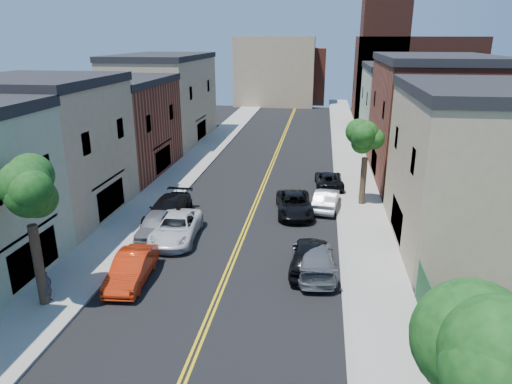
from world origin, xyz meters
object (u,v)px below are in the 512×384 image
at_px(black_car_left, 168,209).
at_px(pedestrian_left, 47,287).
at_px(grey_car_left, 155,225).
at_px(black_car_right, 310,256).
at_px(silver_car_right, 326,199).
at_px(dark_car_right_far, 329,180).
at_px(pedestrian_right, 436,362).
at_px(black_suv_lane, 294,204).
at_px(white_pickup, 176,228).
at_px(grey_car_right, 314,259).
at_px(red_sedan, 132,268).

height_order(black_car_left, pedestrian_left, pedestrian_left).
xyz_separation_m(grey_car_left, black_car_left, (0.00, 2.61, 0.05)).
relative_size(black_car_right, silver_car_right, 1.08).
distance_m(dark_car_right_far, pedestrian_right, 23.19).
bearing_deg(black_suv_lane, silver_car_right, 22.87).
xyz_separation_m(silver_car_right, dark_car_right_far, (0.23, 5.17, -0.07)).
bearing_deg(black_car_left, white_pickup, -60.74).
xyz_separation_m(white_pickup, black_car_right, (8.34, -2.86, 0.06)).
relative_size(white_pickup, grey_car_right, 1.05).
distance_m(grey_car_left, dark_car_right_far, 15.95).
bearing_deg(pedestrian_left, pedestrian_right, -95.77).
height_order(grey_car_right, silver_car_right, grey_car_right).
distance_m(black_suv_lane, pedestrian_left, 17.18).
bearing_deg(red_sedan, black_suv_lane, 50.21).
bearing_deg(dark_car_right_far, pedestrian_right, 95.39).
xyz_separation_m(grey_car_right, silver_car_right, (0.69, 9.75, -0.03)).
bearing_deg(pedestrian_left, grey_car_left, -10.69).
bearing_deg(black_suv_lane, red_sedan, -133.16).
height_order(dark_car_right_far, pedestrian_left, pedestrian_left).
bearing_deg(dark_car_right_far, black_car_left, 35.58).
bearing_deg(dark_car_right_far, silver_car_right, 83.89).
distance_m(grey_car_right, pedestrian_left, 13.29).
bearing_deg(silver_car_right, black_suv_lane, 37.46).
bearing_deg(white_pickup, grey_car_left, 163.32).
bearing_deg(black_suv_lane, black_car_right, -88.53).
height_order(black_suv_lane, pedestrian_left, pedestrian_left).
bearing_deg(white_pickup, silver_car_right, 32.18).
xyz_separation_m(black_car_right, silver_car_right, (0.92, 9.58, -0.09)).
bearing_deg(dark_car_right_far, white_pickup, 47.86).
relative_size(black_car_left, pedestrian_left, 3.43).
bearing_deg(dark_car_right_far, black_car_right, 81.99).
bearing_deg(grey_car_left, black_car_left, 86.60).
bearing_deg(black_suv_lane, grey_car_left, -157.16).
bearing_deg(white_pickup, pedestrian_left, -118.79).
xyz_separation_m(grey_car_left, black_suv_lane, (8.50, 5.04, -0.02)).
xyz_separation_m(red_sedan, pedestrian_left, (-3.07, -2.59, 0.18)).
xyz_separation_m(grey_car_right, pedestrian_left, (-12.31, -4.99, 0.18)).
bearing_deg(pedestrian_right, silver_car_right, -78.03).
height_order(grey_car_left, black_suv_lane, grey_car_left).
height_order(grey_car_left, pedestrian_left, pedestrian_left).
xyz_separation_m(pedestrian_left, pedestrian_right, (16.84, -2.99, 0.05)).
xyz_separation_m(red_sedan, white_pickup, (0.67, 5.43, 0.01)).
relative_size(dark_car_right_far, pedestrian_left, 3.00).
distance_m(black_car_left, pedestrian_right, 20.20).
height_order(red_sedan, white_pickup, white_pickup).
bearing_deg(pedestrian_left, grey_car_right, -63.63).
distance_m(black_car_right, pedestrian_right, 9.44).
xyz_separation_m(black_car_left, silver_car_right, (10.77, 3.77, -0.05)).
height_order(grey_car_right, pedestrian_left, pedestrian_left).
xyz_separation_m(black_suv_lane, pedestrian_left, (-10.74, -13.40, 0.22)).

